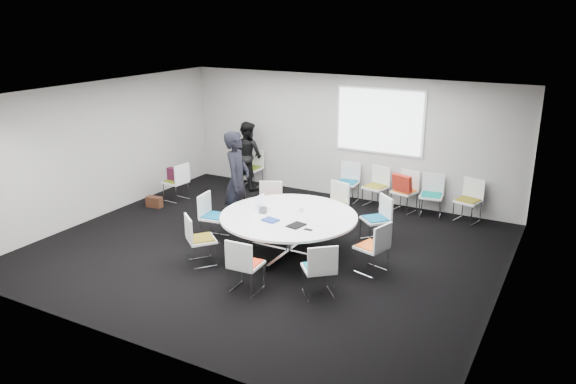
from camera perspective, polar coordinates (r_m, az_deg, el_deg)
The scene contains 31 objects.
room_shell at distance 9.78m, azimuth -1.67°, elevation 1.69°, with size 8.08×7.08×2.88m.
conference_table at distance 9.88m, azimuth 0.07°, elevation -3.29°, with size 2.41×2.41×0.73m.
projection_screen at distance 12.46m, azimuth 9.27°, elevation 7.11°, with size 1.90×0.03×1.35m, color white.
chair_ring_a at distance 9.40m, azimuth 8.51°, elevation -6.51°, with size 0.56×0.57×0.88m.
chair_ring_b at distance 10.61m, azimuth 8.89°, elevation -3.64°, with size 0.64×0.64×0.88m.
chair_ring_c at distance 11.30m, azimuth 4.64°, elevation -2.11°, with size 0.56×0.55×0.88m.
chair_ring_d at distance 11.28m, azimuth -1.80°, elevation -2.10°, with size 0.61×0.61×0.88m.
chair_ring_e at distance 10.71m, azimuth -7.50°, elevation -3.36°, with size 0.50×0.51×0.88m.
chair_ring_f at distance 9.70m, azimuth -8.81°, elevation -5.72°, with size 0.64×0.64×0.88m.
chair_ring_g at distance 8.72m, azimuth -4.30°, elevation -8.36°, with size 0.48×0.47×0.88m.
chair_ring_h at distance 8.58m, azimuth 3.15°, elevation -8.81°, with size 0.64×0.64×0.88m.
chair_back_a at distance 12.77m, azimuth 6.05°, elevation 0.21°, with size 0.48×0.47×0.88m.
chair_back_b at distance 12.54m, azimuth 8.88°, elevation -0.24°, with size 0.55×0.54×0.88m.
chair_back_c at distance 12.34m, azimuth 11.72°, elevation -0.71°, with size 0.55×0.55×0.88m.
chair_back_d at distance 12.19m, azimuth 14.30°, elevation -1.13°, with size 0.52×0.51×0.88m.
chair_back_e at distance 12.07m, azimuth 17.78°, elevation -1.63°, with size 0.56×0.55×0.88m.
chair_spare_left at distance 13.02m, azimuth -11.24°, elevation 0.30°, with size 0.48×0.50×0.88m.
chair_person_back at distance 13.89m, azimuth -3.70°, elevation 1.72°, with size 0.46×0.45×0.88m.
person_main at distance 10.96m, azimuth -5.19°, elevation 1.14°, with size 0.72×0.47×1.97m, color black.
person_back at distance 13.62m, azimuth -4.12°, elevation 3.76°, with size 0.80×0.62×1.64m, color black.
laptop at distance 10.03m, azimuth -2.28°, elevation -1.84°, with size 0.34×0.22×0.03m, color #333338.
laptop_lid at distance 10.12m, azimuth -2.93°, elevation -0.97°, with size 0.30×0.02×0.22m, color silver.
notebook_black at distance 9.33m, azimuth 0.84°, elevation -3.40°, with size 0.22×0.30×0.02m, color black.
tablet_folio at distance 9.55m, azimuth -1.79°, elevation -2.86°, with size 0.26×0.20×0.03m, color navy.
papers_right at distance 9.72m, azimuth 3.61°, elevation -2.59°, with size 0.30×0.21×0.00m, color silver.
papers_front at distance 9.42m, azimuth 3.90°, elevation -3.28°, with size 0.30×0.21×0.00m, color silver.
cup at distance 9.96m, azimuth 1.33°, elevation -1.79°, with size 0.08×0.08×0.09m, color white.
phone at distance 9.17m, azimuth 2.06°, elevation -3.84°, with size 0.14×0.07×0.01m, color black.
maroon_bag at distance 12.93m, azimuth -11.38°, elevation 1.77°, with size 0.40×0.14×0.28m, color #471227.
brown_bag at distance 12.73m, azimuth -13.43°, elevation -0.99°, with size 0.36×0.16×0.24m, color #381D12.
red_jacket at distance 12.00m, azimuth 11.51°, elevation 0.91°, with size 0.44×0.10×0.35m, color #A52114.
Camera 1 is at (4.85, -8.11, 4.11)m, focal length 35.00 mm.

